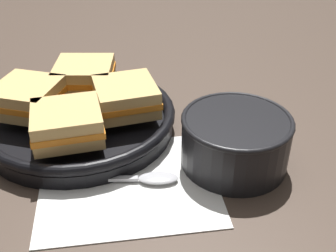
{
  "coord_description": "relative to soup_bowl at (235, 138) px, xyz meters",
  "views": [
    {
      "loc": [
        -0.1,
        -0.53,
        0.4
      ],
      "look_at": [
        0.03,
        -0.0,
        0.04
      ],
      "focal_mm": 45.0,
      "sensor_mm": 36.0,
      "label": 1
    }
  ],
  "objects": [
    {
      "name": "soup_bowl",
      "position": [
        0.0,
        0.0,
        0.0
      ],
      "size": [
        0.16,
        0.16,
        0.08
      ],
      "color": "black",
      "rests_on": "ground_plane"
    },
    {
      "name": "spoon",
      "position": [
        -0.15,
        -0.01,
        -0.04
      ],
      "size": [
        0.18,
        0.06,
        0.01
      ],
      "rotation": [
        0.0,
        0.0,
        -0.21
      ],
      "color": "#B7B7BC",
      "rests_on": "napkin"
    },
    {
      "name": "napkin",
      "position": [
        -0.16,
        -0.01,
        -0.04
      ],
      "size": [
        0.27,
        0.23,
        0.0
      ],
      "color": "white",
      "rests_on": "ground_plane"
    },
    {
      "name": "sandwich_far_right",
      "position": [
        -0.3,
        0.17,
        0.02
      ],
      "size": [
        0.13,
        0.14,
        0.05
      ],
      "rotation": [
        0.0,
        0.0,
        10.51
      ],
      "color": "#DBB26B",
      "rests_on": "skillet"
    },
    {
      "name": "skillet",
      "position": [
        -0.22,
        0.15,
        -0.02
      ],
      "size": [
        0.32,
        0.32,
        0.04
      ],
      "color": "black",
      "rests_on": "ground_plane"
    },
    {
      "name": "ground_plane",
      "position": [
        -0.11,
        0.06,
        -0.05
      ],
      "size": [
        4.0,
        4.0,
        0.0
      ],
      "primitive_type": "plane",
      "color": "#47382D"
    },
    {
      "name": "sandwich_near_left",
      "position": [
        -0.24,
        0.07,
        0.02
      ],
      "size": [
        0.1,
        0.1,
        0.05
      ],
      "rotation": [
        0.0,
        0.0,
        6.3
      ],
      "color": "#DBB26B",
      "rests_on": "skillet"
    },
    {
      "name": "sandwich_far_left",
      "position": [
        -0.2,
        0.23,
        0.02
      ],
      "size": [
        0.12,
        0.12,
        0.05
      ],
      "rotation": [
        0.0,
        0.0,
        9.19
      ],
      "color": "#DBB26B",
      "rests_on": "skillet"
    },
    {
      "name": "sandwich_near_right",
      "position": [
        -0.14,
        0.13,
        0.02
      ],
      "size": [
        0.1,
        0.11,
        0.05
      ],
      "rotation": [
        0.0,
        0.0,
        7.91
      ],
      "color": "#DBB26B",
      "rests_on": "skillet"
    }
  ]
}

